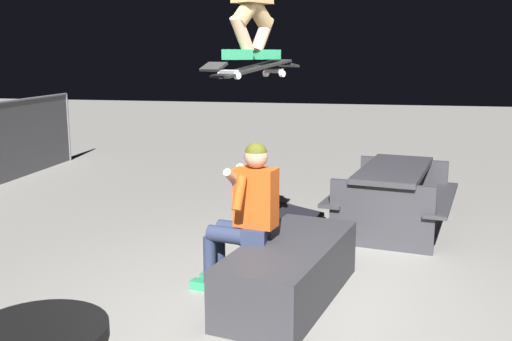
{
  "coord_description": "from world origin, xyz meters",
  "views": [
    {
      "loc": [
        -4.35,
        -0.65,
        2.04
      ],
      "look_at": [
        0.33,
        0.27,
        1.09
      ],
      "focal_mm": 41.23,
      "sensor_mm": 36.0,
      "label": 1
    }
  ],
  "objects": [
    {
      "name": "ground_plane",
      "position": [
        0.0,
        0.0,
        0.0
      ],
      "size": [
        40.0,
        40.0,
        0.0
      ],
      "primitive_type": "plane",
      "color": "gray"
    },
    {
      "name": "ledge_box_main",
      "position": [
        0.29,
        -0.02,
        0.25
      ],
      "size": [
        1.82,
        1.05,
        0.49
      ],
      "primitive_type": "cube",
      "rotation": [
        0.0,
        0.0,
        -0.22
      ],
      "color": "#38383D",
      "rests_on": "ground"
    },
    {
      "name": "person_sitting_on_ledge",
      "position": [
        0.35,
        0.38,
        0.74
      ],
      "size": [
        0.59,
        0.78,
        1.33
      ],
      "color": "#2D3856",
      "rests_on": "ground"
    },
    {
      "name": "skateboard",
      "position": [
        0.41,
        0.32,
        1.92
      ],
      "size": [
        0.99,
        0.68,
        0.15
      ],
      "color": "black"
    },
    {
      "name": "kicker_ramp",
      "position": [
        1.95,
        0.4,
        0.06
      ],
      "size": [
        1.21,
        1.16,
        0.36
      ],
      "color": "black",
      "rests_on": "ground"
    },
    {
      "name": "picnic_table_back",
      "position": [
        2.52,
        -0.93,
        0.5
      ],
      "size": [
        1.92,
        1.64,
        0.75
      ],
      "color": "#38383D",
      "rests_on": "ground"
    }
  ]
}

